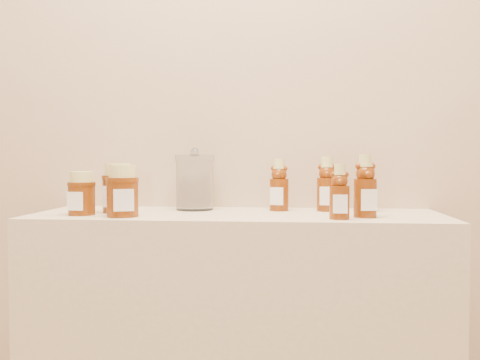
# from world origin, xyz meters

# --- Properties ---
(wall_back) EXTENTS (3.50, 0.02, 2.70)m
(wall_back) POSITION_xyz_m (0.00, 1.75, 1.35)
(wall_back) COLOR tan
(wall_back) RESTS_ON ground
(bear_bottle_back_left) EXTENTS (0.08, 0.08, 0.18)m
(bear_bottle_back_left) POSITION_xyz_m (0.12, 1.65, 0.99)
(bear_bottle_back_left) COLOR #552106
(bear_bottle_back_left) RESTS_ON display_table
(bear_bottle_back_mid) EXTENTS (0.07, 0.07, 0.19)m
(bear_bottle_back_mid) POSITION_xyz_m (0.27, 1.65, 1.00)
(bear_bottle_back_mid) COLOR #552106
(bear_bottle_back_mid) RESTS_ON display_table
(bear_bottle_back_right) EXTENTS (0.07, 0.07, 0.18)m
(bear_bottle_back_right) POSITION_xyz_m (0.39, 1.66, 0.99)
(bear_bottle_back_right) COLOR #552106
(bear_bottle_back_right) RESTS_ON display_table
(bear_bottle_front_left) EXTENTS (0.06, 0.06, 0.17)m
(bear_bottle_front_left) POSITION_xyz_m (0.29, 1.43, 0.98)
(bear_bottle_front_left) COLOR #552106
(bear_bottle_front_left) RESTS_ON display_table
(bear_bottle_front_right) EXTENTS (0.08, 0.08, 0.20)m
(bear_bottle_front_right) POSITION_xyz_m (0.36, 1.48, 1.00)
(bear_bottle_front_right) COLOR #552106
(bear_bottle_front_right) RESTS_ON display_table
(honey_jar_left) EXTENTS (0.09, 0.09, 0.12)m
(honey_jar_left) POSITION_xyz_m (-0.44, 1.47, 0.96)
(honey_jar_left) COLOR #552106
(honey_jar_left) RESTS_ON display_table
(honey_jar_back) EXTENTS (0.10, 0.10, 0.15)m
(honey_jar_back) POSITION_xyz_m (-0.36, 1.55, 0.97)
(honey_jar_back) COLOR #552106
(honey_jar_back) RESTS_ON display_table
(honey_jar_front) EXTENTS (0.12, 0.12, 0.14)m
(honey_jar_front) POSITION_xyz_m (-0.31, 1.44, 0.97)
(honey_jar_front) COLOR #552106
(honey_jar_front) RESTS_ON display_table
(glass_canister) EXTENTS (0.13, 0.13, 0.19)m
(glass_canister) POSITION_xyz_m (-0.14, 1.65, 0.99)
(glass_canister) COLOR white
(glass_canister) RESTS_ON display_table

